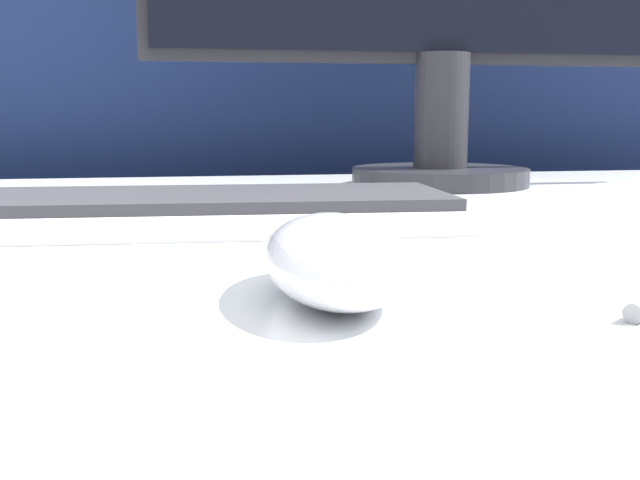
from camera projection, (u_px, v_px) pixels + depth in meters
name	position (u px, v px, depth m)	size (l,w,h in m)	color
partition_panel	(184.00, 305.00, 1.13)	(5.00, 0.03, 1.13)	navy
computer_mouse_near	(335.00, 258.00, 0.32)	(0.07, 0.13, 0.04)	white
keyboard	(157.00, 211.00, 0.53)	(0.45, 0.17, 0.02)	silver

